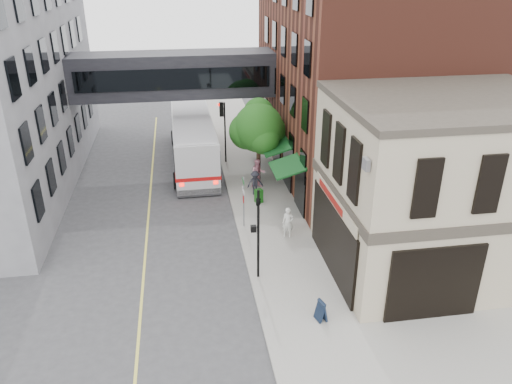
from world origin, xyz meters
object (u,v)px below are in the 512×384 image
object	(u,v)px
sandwich_board	(321,311)
pedestrian_c	(255,183)
bus	(193,137)
pedestrian_b	(258,173)
newspaper_box	(259,196)
pedestrian_a	(288,222)

from	to	relation	value
sandwich_board	pedestrian_c	bearing A→B (deg)	77.63
bus	sandwich_board	xyz separation A→B (m)	(4.41, -19.32, -1.34)
pedestrian_b	newspaper_box	size ratio (longest dim) A/B	2.26
sandwich_board	pedestrian_a	bearing A→B (deg)	73.08
bus	newspaper_box	distance (m)	8.85
pedestrian_a	pedestrian_b	xyz separation A→B (m)	(-0.55, 6.68, 0.13)
pedestrian_b	pedestrian_a	bearing A→B (deg)	-86.06
bus	pedestrian_a	distance (m)	13.15
pedestrian_b	sandwich_board	distance (m)	13.70
pedestrian_a	pedestrian_b	distance (m)	6.70
pedestrian_b	pedestrian_c	bearing A→B (deg)	-108.64
pedestrian_b	pedestrian_c	world-z (taller)	pedestrian_b
pedestrian_a	pedestrian_c	bearing A→B (deg)	114.55
bus	pedestrian_b	xyz separation A→B (m)	(3.98, -5.63, -0.83)
bus	pedestrian_c	distance (m)	7.73
pedestrian_c	sandwich_board	xyz separation A→B (m)	(0.80, -12.56, -0.33)
bus	pedestrian_b	size ratio (longest dim) A/B	6.71
pedestrian_c	newspaper_box	size ratio (longest dim) A/B	1.85
pedestrian_a	sandwich_board	distance (m)	7.02
pedestrian_a	pedestrian_c	distance (m)	5.63
pedestrian_b	sandwich_board	xyz separation A→B (m)	(0.44, -13.68, -0.51)
newspaper_box	sandwich_board	distance (m)	11.40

